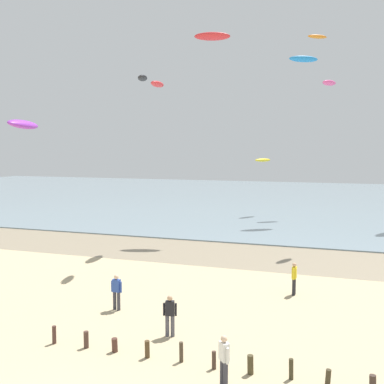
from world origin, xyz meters
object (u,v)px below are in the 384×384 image
person_mid_beach (224,359)px  kite_aloft_3 (157,84)px  kite_aloft_5 (212,36)px  person_far_down_beach (294,278)px  kite_aloft_0 (143,78)px  kite_aloft_4 (317,37)px  kite_aloft_2 (263,160)px  person_nearest_camera (170,314)px  kite_aloft_9 (329,83)px  person_by_waterline (116,291)px  kite_aloft_6 (303,59)px  kite_aloft_8 (23,124)px

person_mid_beach → kite_aloft_3: bearing=118.2°
person_mid_beach → kite_aloft_5: kite_aloft_5 is taller
person_far_down_beach → kite_aloft_0: kite_aloft_0 is taller
kite_aloft_3 → kite_aloft_4: kite_aloft_4 is taller
kite_aloft_2 → kite_aloft_3: size_ratio=1.02×
person_nearest_camera → person_far_down_beach: (4.20, 7.06, 0.00)m
kite_aloft_2 → kite_aloft_9: size_ratio=1.28×
person_by_waterline → kite_aloft_4: kite_aloft_4 is taller
person_nearest_camera → kite_aloft_6: bearing=86.3°
kite_aloft_3 → kite_aloft_8: bearing=141.5°
kite_aloft_0 → kite_aloft_2: kite_aloft_0 is taller
kite_aloft_3 → kite_aloft_6: size_ratio=0.74×
person_nearest_camera → kite_aloft_3: 21.30m
kite_aloft_3 → kite_aloft_8: 10.91m
kite_aloft_0 → kite_aloft_4: kite_aloft_4 is taller
kite_aloft_4 → kite_aloft_6: kite_aloft_4 is taller
kite_aloft_5 → kite_aloft_6: bearing=41.4°
person_mid_beach → person_far_down_beach: 10.29m
kite_aloft_4 → kite_aloft_6: size_ratio=0.76×
person_mid_beach → person_by_waterline: (-6.61, 5.24, 0.00)m
kite_aloft_0 → kite_aloft_4: bearing=-35.5°
person_nearest_camera → person_far_down_beach: 8.22m
kite_aloft_6 → person_nearest_camera: bearing=52.0°
kite_aloft_0 → kite_aloft_9: kite_aloft_9 is taller
kite_aloft_3 → kite_aloft_6: 19.33m
person_by_waterline → kite_aloft_0: (-2.75, 9.18, 11.34)m
person_nearest_camera → kite_aloft_8: size_ratio=0.53×
person_mid_beach → kite_aloft_3: size_ratio=0.72×
person_mid_beach → kite_aloft_8: (-15.91, 10.64, 8.24)m
kite_aloft_4 → kite_aloft_6: (-0.89, -6.63, -3.67)m
kite_aloft_9 → kite_aloft_4: bearing=-150.4°
kite_aloft_0 → kite_aloft_8: size_ratio=0.57×
kite_aloft_3 → kite_aloft_5: size_ratio=0.78×
person_mid_beach → kite_aloft_5: bearing=107.0°
kite_aloft_3 → kite_aloft_9: kite_aloft_9 is taller
person_by_waterline → kite_aloft_4: size_ratio=0.70×
person_mid_beach → kite_aloft_2: kite_aloft_2 is taller
kite_aloft_6 → kite_aloft_9: kite_aloft_6 is taller
person_mid_beach → kite_aloft_9: size_ratio=0.89×
person_far_down_beach → kite_aloft_6: kite_aloft_6 is taller
person_by_waterline → kite_aloft_8: kite_aloft_8 is taller
kite_aloft_3 → kite_aloft_9: (12.53, 3.66, 0.02)m
kite_aloft_4 → person_by_waterline: bearing=44.1°
kite_aloft_5 → kite_aloft_0: bearing=-115.8°
kite_aloft_4 → kite_aloft_8: (-15.81, -31.74, -11.34)m
kite_aloft_0 → kite_aloft_2: 25.05m
kite_aloft_3 → person_by_waterline: bearing=-171.5°
person_mid_beach → person_far_down_beach: bearing=83.8°
person_by_waterline → person_far_down_beach: (7.72, 4.99, 0.00)m
person_nearest_camera → kite_aloft_0: bearing=119.1°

